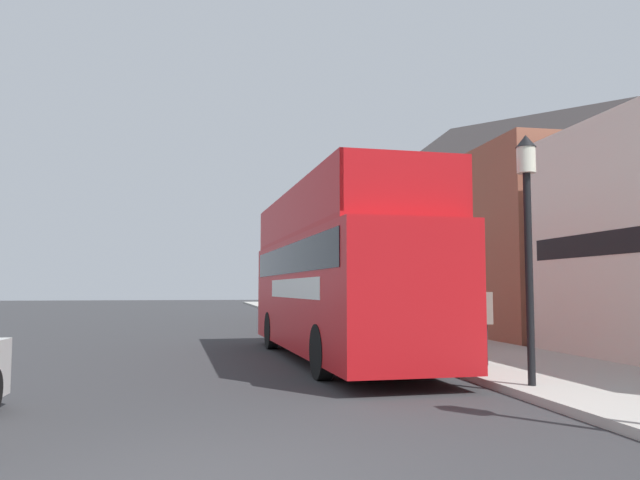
# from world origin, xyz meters

# --- Properties ---
(ground_plane) EXTENTS (144.00, 144.00, 0.00)m
(ground_plane) POSITION_xyz_m (0.00, 21.00, 0.00)
(ground_plane) COLOR #333335
(sidewalk) EXTENTS (3.97, 108.00, 0.14)m
(sidewalk) POSITION_xyz_m (7.01, 18.00, 0.07)
(sidewalk) COLOR #ADAAA3
(sidewalk) RESTS_ON ground_plane
(brick_terrace_rear) EXTENTS (6.00, 24.10, 9.68)m
(brick_terrace_rear) POSITION_xyz_m (12.00, 22.83, 4.84)
(brick_terrace_rear) COLOR #935642
(brick_terrace_rear) RESTS_ON ground_plane
(tour_bus) EXTENTS (2.94, 10.74, 4.18)m
(tour_bus) POSITION_xyz_m (3.28, 9.49, 1.91)
(tour_bus) COLOR red
(tour_bus) RESTS_ON ground_plane
(parked_car_ahead_of_bus) EXTENTS (1.80, 4.02, 1.47)m
(parked_car_ahead_of_bus) POSITION_xyz_m (3.93, 17.29, 0.70)
(parked_car_ahead_of_bus) COLOR maroon
(parked_car_ahead_of_bus) RESTS_ON ground_plane
(pedestrian_third) EXTENTS (0.47, 0.26, 1.79)m
(pedestrian_third) POSITION_xyz_m (5.88, 6.77, 1.22)
(pedestrian_third) COLOR #232328
(pedestrian_third) RESTS_ON sidewalk
(lamp_post_nearest) EXTENTS (0.35, 0.35, 4.29)m
(lamp_post_nearest) POSITION_xyz_m (5.49, 4.00, 3.13)
(lamp_post_nearest) COLOR black
(lamp_post_nearest) RESTS_ON sidewalk
(lamp_post_second) EXTENTS (0.35, 0.35, 4.67)m
(lamp_post_second) POSITION_xyz_m (5.56, 13.82, 3.36)
(lamp_post_second) COLOR black
(lamp_post_second) RESTS_ON sidewalk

